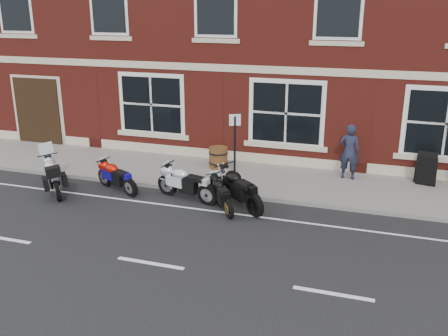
# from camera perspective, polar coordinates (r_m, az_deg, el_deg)

# --- Properties ---
(ground) EXTENTS (80.00, 80.00, 0.00)m
(ground) POSITION_cam_1_polar(r_m,az_deg,el_deg) (13.86, -2.95, -5.07)
(ground) COLOR black
(ground) RESTS_ON ground
(sidewalk) EXTENTS (30.00, 3.00, 0.12)m
(sidewalk) POSITION_cam_1_polar(r_m,az_deg,el_deg) (16.48, 0.73, -0.95)
(sidewalk) COLOR slate
(sidewalk) RESTS_ON ground
(kerb) EXTENTS (30.00, 0.16, 0.12)m
(kerb) POSITION_cam_1_polar(r_m,az_deg,el_deg) (15.07, -1.05, -2.83)
(kerb) COLOR slate
(kerb) RESTS_ON ground
(moto_touring_silver) EXTENTS (1.52, 1.68, 1.41)m
(moto_touring_silver) POSITION_cam_1_polar(r_m,az_deg,el_deg) (15.99, -18.80, -0.63)
(moto_touring_silver) COLOR black
(moto_touring_silver) RESTS_ON ground
(moto_sport_red) EXTENTS (1.76, 0.92, 0.85)m
(moto_sport_red) POSITION_cam_1_polar(r_m,az_deg,el_deg) (15.59, -12.15, -0.85)
(moto_sport_red) COLOR black
(moto_sport_red) RESTS_ON ground
(moto_sport_black) EXTENTS (1.15, 1.58, 0.83)m
(moto_sport_black) POSITION_cam_1_polar(r_m,az_deg,el_deg) (13.91, -0.19, -2.83)
(moto_sport_black) COLOR black
(moto_sport_black) RESTS_ON ground
(moto_sport_silver) EXTENTS (2.08, 0.68, 0.95)m
(moto_sport_silver) POSITION_cam_1_polar(r_m,az_deg,el_deg) (14.59, -4.31, -1.57)
(moto_sport_silver) COLOR black
(moto_sport_silver) RESTS_ON ground
(moto_naked_black) EXTENTS (1.80, 1.60, 1.02)m
(moto_naked_black) POSITION_cam_1_polar(r_m,az_deg,el_deg) (14.04, 1.74, -2.16)
(moto_naked_black) COLOR black
(moto_naked_black) RESTS_ON ground
(pedestrian_left) EXTENTS (0.68, 0.47, 1.79)m
(pedestrian_left) POSITION_cam_1_polar(r_m,az_deg,el_deg) (16.34, 14.13, 1.83)
(pedestrian_left) COLOR #1C2032
(pedestrian_left) RESTS_ON sidewalk
(a_board_sign) EXTENTS (0.68, 0.53, 1.01)m
(a_board_sign) POSITION_cam_1_polar(r_m,az_deg,el_deg) (16.61, 22.08, -0.14)
(a_board_sign) COLOR black
(a_board_sign) RESTS_ON sidewalk
(barrel_planter) EXTENTS (0.65, 0.65, 0.73)m
(barrel_planter) POSITION_cam_1_polar(r_m,az_deg,el_deg) (17.05, -0.64, 1.21)
(barrel_planter) COLOR #502915
(barrel_planter) RESTS_ON sidewalk
(parking_sign) EXTENTS (0.31, 0.16, 2.36)m
(parking_sign) POSITION_cam_1_polar(r_m,az_deg,el_deg) (14.57, 1.24, 2.33)
(parking_sign) COLOR black
(parking_sign) RESTS_ON sidewalk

